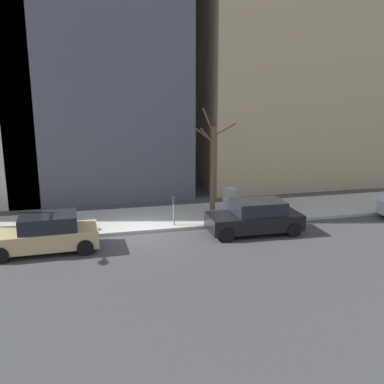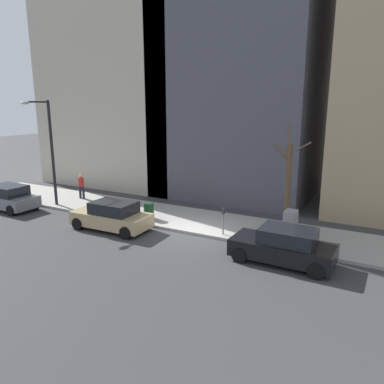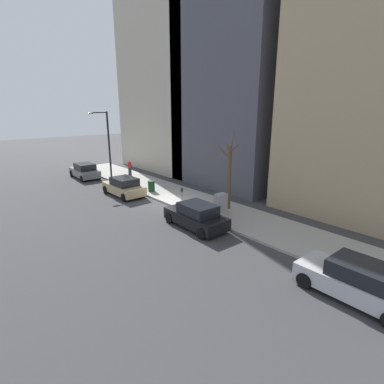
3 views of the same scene
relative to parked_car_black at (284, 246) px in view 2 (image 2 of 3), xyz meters
The scene contains 13 objects.
ground_plane 5.23m from the parked_car_black, 77.21° to the left, with size 120.00×120.00×0.00m, color #38383A.
sidewalk 5.99m from the parked_car_black, 58.08° to the left, with size 4.00×36.00×0.15m, color #9E9B93.
parked_car_black is the anchor object (origin of this frame).
parked_car_tan 9.02m from the parked_car_black, 90.50° to the left, with size 2.02×4.25×1.52m.
parked_car_grey 17.37m from the parked_car_black, 90.44° to the left, with size 1.99×4.23×1.52m.
parking_meter 3.79m from the parked_car_black, 65.00° to the left, with size 0.14×0.10×1.35m.
utility_box 2.47m from the parked_car_black, ahead, with size 0.83×0.61×1.43m.
streetlamp 15.52m from the parked_car_black, 84.60° to the left, with size 1.97×0.32×6.50m.
bare_tree 4.26m from the parked_car_black, 13.51° to the left, with size 1.27×2.03×5.31m.
trash_bin 8.43m from the parked_car_black, 75.96° to the left, with size 0.56×0.56×0.90m, color #14381E.
pedestrian_near_meter 15.25m from the parked_car_black, 76.17° to the left, with size 0.36×0.39×1.66m.
office_block_center 17.82m from the parked_car_black, 27.92° to the left, with size 10.40×10.40×24.96m, color #4C4C56.
office_tower_right 23.70m from the parked_car_black, 51.27° to the left, with size 12.43×12.43×25.05m, color #BCB29E.
Camera 2 is at (-15.69, -8.61, 6.50)m, focal length 35.00 mm.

